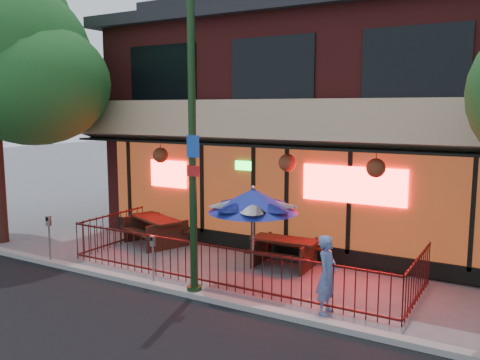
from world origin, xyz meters
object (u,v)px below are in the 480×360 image
(parking_meter_near, at_px, (153,252))
(parking_meter_far, at_px, (49,232))
(pedestrian, at_px, (327,275))
(street_light, at_px, (192,148))
(picnic_table_right, at_px, (285,248))
(patio_umbrella, at_px, (253,200))
(picnic_table_left, at_px, (156,227))

(parking_meter_near, xyz_separation_m, parking_meter_far, (-3.32, -0.08, 0.07))
(pedestrian, height_order, parking_meter_far, pedestrian)
(pedestrian, distance_m, parking_meter_far, 7.24)
(street_light, bearing_deg, picnic_table_right, 74.12)
(patio_umbrella, bearing_deg, picnic_table_right, 89.57)
(picnic_table_right, height_order, pedestrian, pedestrian)
(street_light, height_order, parking_meter_near, street_light)
(street_light, height_order, picnic_table_left, street_light)
(pedestrian, relative_size, parking_meter_near, 1.34)
(street_light, height_order, parking_meter_far, street_light)
(pedestrian, xyz_separation_m, parking_meter_near, (-3.90, -0.50, 0.01))
(parking_meter_far, bearing_deg, parking_meter_near, 1.38)
(pedestrian, bearing_deg, patio_umbrella, 71.62)
(parking_meter_near, relative_size, parking_meter_far, 0.92)
(patio_umbrella, bearing_deg, parking_meter_far, -166.62)
(parking_meter_near, bearing_deg, picnic_table_right, 55.63)
(picnic_table_right, distance_m, pedestrian, 3.05)
(pedestrian, height_order, parking_meter_near, pedestrian)
(picnic_table_left, bearing_deg, picnic_table_right, 0.00)
(picnic_table_right, bearing_deg, parking_meter_near, -124.37)
(patio_umbrella, distance_m, pedestrian, 2.41)
(pedestrian, bearing_deg, picnic_table_right, 40.74)
(parking_meter_near, bearing_deg, picnic_table_left, 128.75)
(picnic_table_left, xyz_separation_m, patio_umbrella, (4.15, -1.64, 1.43))
(picnic_table_left, relative_size, pedestrian, 1.45)
(street_light, bearing_deg, picnic_table_left, 140.21)
(picnic_table_right, bearing_deg, picnic_table_left, -180.00)
(picnic_table_left, xyz_separation_m, parking_meter_near, (2.25, -2.80, 0.27))
(picnic_table_left, relative_size, parking_meter_near, 1.94)
(picnic_table_left, distance_m, picnic_table_right, 4.16)
(street_light, relative_size, picnic_table_right, 4.05)
(picnic_table_left, distance_m, parking_meter_near, 3.60)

